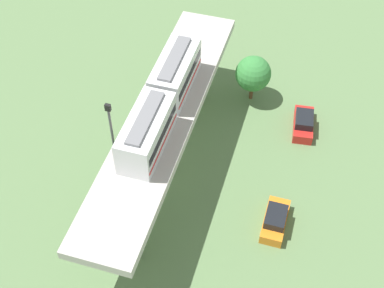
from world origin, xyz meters
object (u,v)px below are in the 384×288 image
Objects in this scene: parked_car_orange at (275,220)px; tree_near_viaduct at (253,74)px; train at (162,101)px; parked_car_red at (303,123)px; signal_post at (113,142)px.

parked_car_orange is 15.41m from tree_near_viaduct.
tree_near_viaduct is at bearing -115.69° from train.
parked_car_orange is (0.49, 11.54, 0.00)m from parked_car_red.
parked_car_red is 18.64m from signal_post.
train is 1.44× the size of signal_post.
tree_near_viaduct is at bearing -32.66° from parked_car_red.
signal_post is (8.75, 13.66, 2.02)m from tree_near_viaduct.
train is 2.73× the size of tree_near_viaduct.
parked_car_red and parked_car_orange have the same top height.
train reaches higher than tree_near_viaduct.
parked_car_red is at bearing 154.15° from tree_near_viaduct.
parked_car_orange is 14.66m from signal_post.
tree_near_viaduct is at bearing -122.63° from signal_post.
train is 13.37m from tree_near_viaduct.
signal_post reaches higher than parked_car_red.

